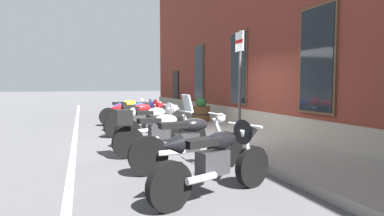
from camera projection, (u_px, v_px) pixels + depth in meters
The scene contains 13 objects.
ground_plane at pixel (199, 141), 8.79m from camera, with size 140.00×140.00×0.00m, color #424244.
sidewalk at pixel (236, 136), 9.15m from camera, with size 33.67×2.23×0.15m, color gray.
lane_stripe at pixel (74, 148), 7.76m from camera, with size 33.67×0.12×0.01m, color silver.
brick_pub_facade at pixel (361, 13), 10.31m from camera, with size 27.67×6.70×7.60m.
motorcycle_yellow_naked at pixel (127, 112), 12.25m from camera, with size 0.66×2.06×1.00m.
motorcycle_blue_sport at pixel (139, 113), 10.97m from camera, with size 0.62×2.07×1.03m.
motorcycle_red_sport at pixel (142, 116), 9.68m from camera, with size 0.73×2.12×1.08m.
motorcycle_white_sport at pixel (156, 122), 8.31m from camera, with size 0.84×2.02×1.06m.
motorcycle_silver_touring at pixel (157, 130), 6.91m from camera, with size 0.71×2.14×1.30m.
motorcycle_black_naked at pixel (190, 143), 5.64m from camera, with size 0.62×2.13×1.01m.
motorcycle_black_sport at pixel (220, 156), 4.36m from camera, with size 0.91×2.03×1.02m.
parking_sign at pixel (240, 72), 7.38m from camera, with size 0.36×0.07×2.60m.
barrel_planter at pixel (201, 112), 12.05m from camera, with size 0.69×0.69×0.90m.
Camera 1 is at (8.18, -3.00, 1.52)m, focal length 30.22 mm.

